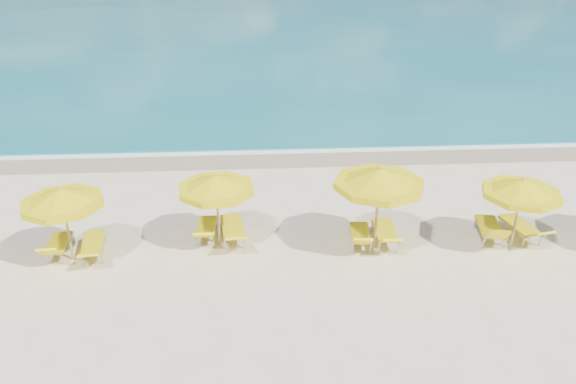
{
  "coord_description": "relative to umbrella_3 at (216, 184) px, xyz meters",
  "views": [
    {
      "loc": [
        -0.96,
        -13.93,
        8.66
      ],
      "look_at": [
        0.0,
        1.5,
        1.2
      ],
      "focal_mm": 35.0,
      "sensor_mm": 36.0,
      "label": 1
    }
  ],
  "objects": [
    {
      "name": "ground_plane",
      "position": [
        2.1,
        -0.58,
        -1.94
      ],
      "size": [
        120.0,
        120.0,
        0.0
      ],
      "primitive_type": "plane",
      "color": "beige"
    },
    {
      "name": "ocean",
      "position": [
        2.1,
        47.42,
        -1.94
      ],
      "size": [
        120.0,
        80.0,
        0.3
      ],
      "primitive_type": "cube",
      "color": "#13656B",
      "rests_on": "ground"
    },
    {
      "name": "wet_sand_band",
      "position": [
        2.1,
        6.82,
        -1.94
      ],
      "size": [
        120.0,
        2.6,
        0.01
      ],
      "primitive_type": "cube",
      "color": "tan",
      "rests_on": "ground"
    },
    {
      "name": "foam_line",
      "position": [
        2.1,
        7.62,
        -1.94
      ],
      "size": [
        120.0,
        1.2,
        0.03
      ],
      "primitive_type": "cube",
      "color": "white",
      "rests_on": "ground"
    },
    {
      "name": "whitecap_near",
      "position": [
        -3.9,
        16.42,
        -1.94
      ],
      "size": [
        14.0,
        0.36,
        0.05
      ],
      "primitive_type": "cube",
      "color": "white",
      "rests_on": "ground"
    },
    {
      "name": "whitecap_far",
      "position": [
        10.1,
        23.42,
        -1.94
      ],
      "size": [
        18.0,
        0.3,
        0.05
      ],
      "primitive_type": "cube",
      "color": "white",
      "rests_on": "ground"
    },
    {
      "name": "umbrella_2",
      "position": [
        -4.11,
        -0.63,
        -0.0
      ],
      "size": [
        2.36,
        2.36,
        2.28
      ],
      "rotation": [
        0.0,
        0.0,
        -0.05
      ],
      "color": "tan",
      "rests_on": "ground"
    },
    {
      "name": "umbrella_3",
      "position": [
        0.0,
        0.0,
        0.0
      ],
      "size": [
        2.78,
        2.78,
        2.28
      ],
      "rotation": [
        0.0,
        0.0,
        -0.28
      ],
      "color": "tan",
      "rests_on": "ground"
    },
    {
      "name": "umbrella_4",
      "position": [
        4.56,
        -0.54,
        0.28
      ],
      "size": [
        2.61,
        2.61,
        2.61
      ],
      "rotation": [
        0.0,
        0.0,
        0.01
      ],
      "color": "tan",
      "rests_on": "ground"
    },
    {
      "name": "umbrella_5",
      "position": [
        8.57,
        -0.76,
        -0.02
      ],
      "size": [
        2.41,
        2.41,
        2.26
      ],
      "rotation": [
        0.0,
        0.0,
        0.08
      ],
      "color": "tan",
      "rests_on": "ground"
    },
    {
      "name": "lounger_2_left",
      "position": [
        -4.58,
        -0.36,
        -1.73
      ],
      "size": [
        0.63,
        1.67,
        0.79
      ],
      "rotation": [
        0.0,
        0.0,
        0.04
      ],
      "color": "#A5A8AD",
      "rests_on": "ground"
    },
    {
      "name": "lounger_2_right",
      "position": [
        -3.57,
        -0.41,
        -1.73
      ],
      "size": [
        0.88,
        1.92,
        0.69
      ],
      "rotation": [
        0.0,
        0.0,
        0.16
      ],
      "color": "#A5A8AD",
      "rests_on": "ground"
    },
    {
      "name": "lounger_3_left",
      "position": [
        -0.4,
        0.34,
        -1.73
      ],
      "size": [
        0.63,
        1.74,
        0.76
      ],
      "rotation": [
        0.0,
        0.0,
        -0.03
      ],
      "color": "#A5A8AD",
      "rests_on": "ground"
    },
    {
      "name": "lounger_3_right",
      "position": [
        0.41,
        0.2,
        -1.7
      ],
      "size": [
        0.9,
        2.09,
        0.79
      ],
      "rotation": [
        0.0,
        0.0,
        0.12
      ],
      "color": "#A5A8AD",
      "rests_on": "ground"
    },
    {
      "name": "lounger_4_left",
      "position": [
        4.16,
        -0.33,
        -1.73
      ],
      "size": [
        0.73,
        1.72,
        0.79
      ],
      "rotation": [
        0.0,
        0.0,
        -0.1
      ],
      "color": "#A5A8AD",
      "rests_on": "ground"
    },
    {
      "name": "lounger_4_right",
      "position": [
        4.92,
        -0.27,
        -1.72
      ],
      "size": [
        0.68,
        1.88,
        0.79
      ],
      "rotation": [
        0.0,
        0.0,
        -0.03
      ],
      "color": "#A5A8AD",
      "rests_on": "ground"
    },
    {
      "name": "lounger_5_left",
      "position": [
        8.1,
        -0.26,
        -1.71
      ],
      "size": [
        0.92,
        1.9,
        0.91
      ],
      "rotation": [
        0.0,
        0.0,
        -0.17
      ],
      "color": "#A5A8AD",
      "rests_on": "ground"
    },
    {
      "name": "lounger_5_right",
      "position": [
        9.08,
        -0.21,
        -1.72
      ],
      "size": [
        0.95,
        1.93,
        0.8
      ],
      "rotation": [
        0.0,
        0.0,
        0.19
      ],
      "color": "#A5A8AD",
      "rests_on": "ground"
    }
  ]
}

